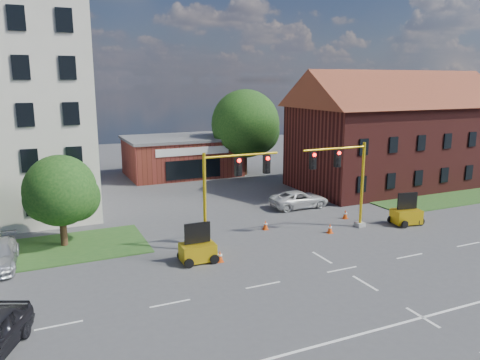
{
  "coord_description": "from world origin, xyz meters",
  "views": [
    {
      "loc": [
        -15.44,
        -20.2,
        10.46
      ],
      "look_at": [
        -1.82,
        10.0,
        3.39
      ],
      "focal_mm": 35.0,
      "sensor_mm": 36.0,
      "label": 1
    }
  ],
  "objects_px": {
    "signal_mast_east": "(344,176)",
    "pickup_white": "(299,199)",
    "signal_mast_west": "(229,187)",
    "trailer_east": "(406,215)",
    "trailer_west": "(198,250)"
  },
  "relations": [
    {
      "from": "pickup_white",
      "to": "signal_mast_west",
      "type": "bearing_deg",
      "value": 126.22
    },
    {
      "from": "signal_mast_west",
      "to": "trailer_east",
      "type": "height_order",
      "value": "signal_mast_west"
    },
    {
      "from": "trailer_west",
      "to": "trailer_east",
      "type": "bearing_deg",
      "value": 2.97
    },
    {
      "from": "signal_mast_east",
      "to": "trailer_west",
      "type": "distance_m",
      "value": 11.94
    },
    {
      "from": "signal_mast_east",
      "to": "pickup_white",
      "type": "height_order",
      "value": "signal_mast_east"
    },
    {
      "from": "trailer_east",
      "to": "trailer_west",
      "type": "bearing_deg",
      "value": -167.11
    },
    {
      "from": "signal_mast_east",
      "to": "pickup_white",
      "type": "relative_size",
      "value": 1.24
    },
    {
      "from": "signal_mast_east",
      "to": "trailer_west",
      "type": "xyz_separation_m",
      "value": [
        -11.39,
        -1.53,
        -3.21
      ]
    },
    {
      "from": "signal_mast_west",
      "to": "pickup_white",
      "type": "bearing_deg",
      "value": 35.11
    },
    {
      "from": "pickup_white",
      "to": "trailer_west",
      "type": "bearing_deg",
      "value": 125.05
    },
    {
      "from": "signal_mast_west",
      "to": "pickup_white",
      "type": "height_order",
      "value": "signal_mast_west"
    },
    {
      "from": "signal_mast_east",
      "to": "trailer_east",
      "type": "height_order",
      "value": "signal_mast_east"
    },
    {
      "from": "pickup_white",
      "to": "signal_mast_east",
      "type": "bearing_deg",
      "value": 177.7
    },
    {
      "from": "signal_mast_east",
      "to": "trailer_east",
      "type": "xyz_separation_m",
      "value": [
        5.12,
        -0.93,
        -3.2
      ]
    },
    {
      "from": "signal_mast_west",
      "to": "trailer_west",
      "type": "distance_m",
      "value": 4.45
    }
  ]
}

